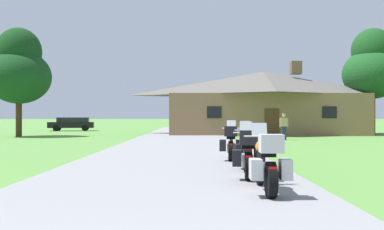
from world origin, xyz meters
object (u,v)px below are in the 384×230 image
(bystander_tan_shirt_near_lodge, at_px, (285,125))
(tree_left_far, at_px, (20,69))
(motorcycle_orange_second_in_row, at_px, (248,154))
(motorcycle_white_farthest_in_row, at_px, (232,143))
(motorcycle_orange_nearest_to_camera, at_px, (268,164))
(motorcycle_blue_third_in_row, at_px, (248,148))
(parked_black_suv_far_left, at_px, (73,123))
(tree_right_of_lodge, at_px, (373,67))

(bystander_tan_shirt_near_lodge, height_order, tree_left_far, tree_left_far)
(motorcycle_orange_second_in_row, bearing_deg, motorcycle_white_farthest_in_row, 95.02)
(motorcycle_orange_nearest_to_camera, distance_m, motorcycle_blue_third_in_row, 4.11)
(bystander_tan_shirt_near_lodge, relative_size, parked_black_suv_far_left, 0.35)
(tree_right_of_lodge, bearing_deg, bystander_tan_shirt_near_lodge, -135.14)
(motorcycle_white_farthest_in_row, bearing_deg, bystander_tan_shirt_near_lodge, 76.67)
(tree_right_of_lodge, bearing_deg, motorcycle_orange_second_in_row, -117.84)
(motorcycle_orange_second_in_row, xyz_separation_m, parked_black_suv_far_left, (-13.84, 34.91, 0.17))
(motorcycle_orange_nearest_to_camera, height_order, tree_right_of_lodge, tree_right_of_lodge)
(motorcycle_blue_third_in_row, xyz_separation_m, tree_right_of_lodge, (13.92, 24.80, 5.14))
(motorcycle_orange_nearest_to_camera, relative_size, motorcycle_orange_second_in_row, 1.00)
(motorcycle_white_farthest_in_row, height_order, bystander_tan_shirt_near_lodge, bystander_tan_shirt_near_lodge)
(motorcycle_orange_nearest_to_camera, height_order, bystander_tan_shirt_near_lodge, bystander_tan_shirt_near_lodge)
(motorcycle_blue_third_in_row, height_order, tree_right_of_lodge, tree_right_of_lodge)
(motorcycle_blue_third_in_row, relative_size, tree_left_far, 0.26)
(motorcycle_white_farthest_in_row, bearing_deg, parked_black_suv_far_left, 120.12)
(motorcycle_white_farthest_in_row, relative_size, tree_right_of_lodge, 0.23)
(bystander_tan_shirt_near_lodge, bearing_deg, tree_left_far, -17.56)
(motorcycle_orange_nearest_to_camera, height_order, motorcycle_white_farthest_in_row, same)
(motorcycle_orange_nearest_to_camera, distance_m, motorcycle_orange_second_in_row, 2.07)
(motorcycle_blue_third_in_row, height_order, parked_black_suv_far_left, parked_black_suv_far_left)
(tree_left_far, bearing_deg, motorcycle_white_farthest_in_row, -51.30)
(motorcycle_orange_nearest_to_camera, distance_m, motorcycle_white_farthest_in_row, 6.28)
(motorcycle_orange_second_in_row, bearing_deg, motorcycle_blue_third_in_row, 87.70)
(bystander_tan_shirt_near_lodge, relative_size, tree_left_far, 0.21)
(bystander_tan_shirt_near_lodge, xyz_separation_m, tree_right_of_lodge, (9.65, 9.60, 4.80))
(motorcycle_blue_third_in_row, height_order, bystander_tan_shirt_near_lodge, bystander_tan_shirt_near_lodge)
(tree_right_of_lodge, distance_m, tree_left_far, 28.78)
(motorcycle_orange_nearest_to_camera, bearing_deg, parked_black_suv_far_left, 111.76)
(motorcycle_white_farthest_in_row, height_order, parked_black_suv_far_left, parked_black_suv_far_left)
(motorcycle_orange_second_in_row, distance_m, tree_left_far, 26.43)
(motorcycle_blue_third_in_row, bearing_deg, tree_right_of_lodge, 64.46)
(motorcycle_orange_second_in_row, height_order, bystander_tan_shirt_near_lodge, bystander_tan_shirt_near_lodge)
(tree_right_of_lodge, bearing_deg, motorcycle_white_farthest_in_row, -122.09)
(bystander_tan_shirt_near_lodge, height_order, parked_black_suv_far_left, bystander_tan_shirt_near_lodge)
(motorcycle_white_farthest_in_row, distance_m, bystander_tan_shirt_near_lodge, 13.79)
(motorcycle_orange_nearest_to_camera, xyz_separation_m, motorcycle_orange_second_in_row, (-0.09, 2.07, 0.00))
(motorcycle_white_farthest_in_row, bearing_deg, motorcycle_orange_nearest_to_camera, -83.22)
(parked_black_suv_far_left, bearing_deg, tree_left_far, 168.66)
(motorcycle_orange_nearest_to_camera, height_order, parked_black_suv_far_left, parked_black_suv_far_left)
(bystander_tan_shirt_near_lodge, bearing_deg, motorcycle_orange_second_in_row, 71.69)
(bystander_tan_shirt_near_lodge, height_order, tree_right_of_lodge, tree_right_of_lodge)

